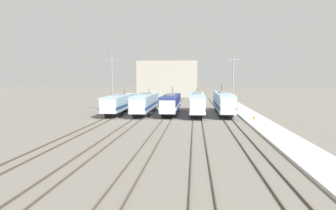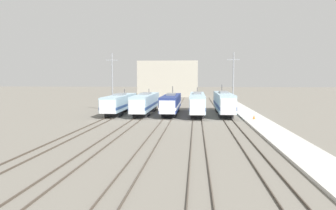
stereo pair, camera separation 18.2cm
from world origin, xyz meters
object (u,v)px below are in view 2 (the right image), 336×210
locomotive_far_right (224,103)px  traffic_cone (254,117)px  catenary_tower_right (233,81)px  locomotive_center (171,104)px  locomotive_center_right (197,103)px  catenary_tower_left (112,81)px  locomotive_center_left (145,103)px  locomotive_far_left (120,103)px

locomotive_far_right → traffic_cone: 9.81m
catenary_tower_right → traffic_cone: (2.06, -11.97, -5.69)m
locomotive_far_right → traffic_cone: bearing=-64.5°
locomotive_center → traffic_cone: locomotive_center is taller
locomotive_far_right → locomotive_center_right: bearing=-171.4°
locomotive_center → catenary_tower_right: catenary_tower_right is taller
locomotive_center → traffic_cone: 16.40m
catenary_tower_left → traffic_cone: size_ratio=19.48×
catenary_tower_right → locomotive_center_left: bearing=-168.6°
locomotive_far_right → catenary_tower_left: size_ratio=1.64×
locomotive_center_left → locomotive_far_right: size_ratio=1.03×
locomotive_center_left → catenary_tower_right: 17.86m
locomotive_center_right → locomotive_far_right: bearing=8.6°
locomotive_far_left → locomotive_center: 9.95m
locomotive_far_left → locomotive_center_left: (4.97, 0.29, 0.07)m
locomotive_far_left → catenary_tower_right: 22.71m
locomotive_center → catenary_tower_right: bearing=17.3°
catenary_tower_left → catenary_tower_right: 24.36m
catenary_tower_right → catenary_tower_left: bearing=180.0°
locomotive_center_left → catenary_tower_left: 9.10m
locomotive_far_right → catenary_tower_left: bearing=171.7°
locomotive_center_left → catenary_tower_right: (17.03, 3.43, 4.16)m
locomotive_far_left → traffic_cone: locomotive_far_left is taller
locomotive_center_left → locomotive_center_right: 9.97m
locomotive_center_left → locomotive_center_right: locomotive_center_right is taller
locomotive_center → catenary_tower_right: 13.31m
locomotive_center_right → locomotive_center: bearing=177.1°
locomotive_center → catenary_tower_left: (-12.30, 3.75, 4.21)m
locomotive_far_left → traffic_cone: (24.07, -8.25, -1.46)m
locomotive_center_right → catenary_tower_right: bearing=29.5°
locomotive_far_left → catenary_tower_right: (22.00, 3.72, 4.23)m
locomotive_center → locomotive_far_right: (9.95, 0.50, 0.20)m
locomotive_center_left → locomotive_far_right: 14.93m
locomotive_center → traffic_cone: bearing=-30.2°
locomotive_center_left → locomotive_center: bearing=-3.7°
locomotive_far_left → locomotive_center_left: size_ratio=0.93×
locomotive_far_left → locomotive_center_right: size_ratio=0.94×
locomotive_far_right → catenary_tower_right: (2.11, 3.25, 4.01)m
locomotive_far_right → catenary_tower_right: size_ratio=1.64×
locomotive_center_left → catenary_tower_left: bearing=154.9°
locomotive_center_left → catenary_tower_left: (-7.33, 3.43, 4.16)m
locomotive_center_left → locomotive_center_right: (9.95, -0.58, 0.08)m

